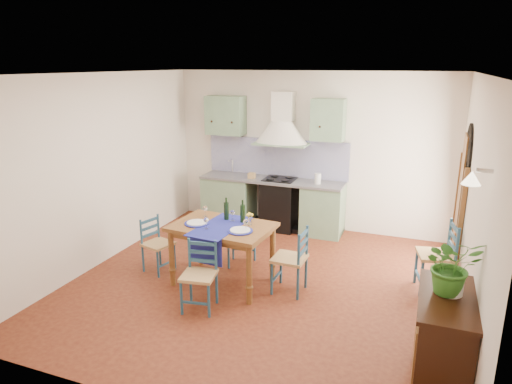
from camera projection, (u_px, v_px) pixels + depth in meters
floor at (261, 284)px, 6.26m from camera, size 5.00×5.00×0.00m
back_wall at (281, 171)px, 8.19m from camera, size 5.00×0.96×2.80m
right_wall at (471, 205)px, 5.29m from camera, size 0.26×5.00×2.80m
left_wall at (103, 170)px, 6.73m from camera, size 0.04×5.00×2.80m
ceiling at (261, 73)px, 5.49m from camera, size 5.00×5.00×0.01m
dining_table at (222, 232)px, 6.10m from camera, size 1.39×1.06×1.15m
chair_near at (200, 275)px, 5.54m from camera, size 0.46×0.46×0.85m
chair_far at (241, 238)px, 6.72m from camera, size 0.46×0.46×0.84m
chair_left at (157, 244)px, 6.56m from camera, size 0.46×0.46×0.79m
chair_right at (292, 259)px, 5.93m from camera, size 0.43×0.43×0.89m
chair_spare at (438, 256)px, 5.95m from camera, size 0.53×0.53×0.96m
sideboard at (443, 339)px, 4.14m from camera, size 0.50×1.05×0.94m
potted_plant at (452, 265)px, 4.02m from camera, size 0.60×0.56×0.54m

